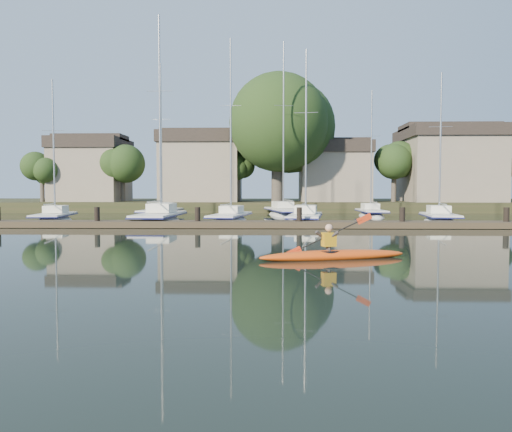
{
  "coord_description": "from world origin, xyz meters",
  "views": [
    {
      "loc": [
        1.3,
        -15.28,
        2.22
      ],
      "look_at": [
        0.74,
        4.1,
        1.2
      ],
      "focal_mm": 35.0,
      "sensor_mm": 36.0,
      "label": 1
    }
  ],
  "objects_px": {
    "sailboat_6": "(284,218)",
    "sailboat_3": "(305,226)",
    "kayak": "(333,253)",
    "sailboat_5": "(161,218)",
    "sailboat_2": "(230,224)",
    "sailboat_0": "(55,224)",
    "sailboat_7": "(371,218)",
    "sailboat_1": "(160,226)",
    "dock": "(248,224)",
    "sailboat_4": "(439,225)"
  },
  "relations": [
    {
      "from": "kayak",
      "to": "sailboat_5",
      "type": "distance_m",
      "value": 28.32
    },
    {
      "from": "sailboat_1",
      "to": "sailboat_6",
      "type": "relative_size",
      "value": 0.94
    },
    {
      "from": "sailboat_0",
      "to": "sailboat_1",
      "type": "xyz_separation_m",
      "value": [
        7.72,
        -1.27,
        -0.02
      ]
    },
    {
      "from": "kayak",
      "to": "sailboat_0",
      "type": "bearing_deg",
      "value": 117.84
    },
    {
      "from": "sailboat_7",
      "to": "dock",
      "type": "bearing_deg",
      "value": -126.21
    },
    {
      "from": "kayak",
      "to": "sailboat_1",
      "type": "xyz_separation_m",
      "value": [
        -9.4,
        17.18,
        -0.4
      ]
    },
    {
      "from": "sailboat_1",
      "to": "sailboat_5",
      "type": "height_order",
      "value": "sailboat_1"
    },
    {
      "from": "sailboat_2",
      "to": "sailboat_5",
      "type": "relative_size",
      "value": 0.98
    },
    {
      "from": "sailboat_5",
      "to": "sailboat_7",
      "type": "relative_size",
      "value": 1.2
    },
    {
      "from": "sailboat_5",
      "to": "sailboat_1",
      "type": "bearing_deg",
      "value": -71.65
    },
    {
      "from": "dock",
      "to": "sailboat_0",
      "type": "distance_m",
      "value": 14.73
    },
    {
      "from": "sailboat_1",
      "to": "sailboat_7",
      "type": "xyz_separation_m",
      "value": [
        15.87,
        9.01,
        0.03
      ]
    },
    {
      "from": "sailboat_6",
      "to": "sailboat_7",
      "type": "bearing_deg",
      "value": -16.13
    },
    {
      "from": "kayak",
      "to": "sailboat_4",
      "type": "bearing_deg",
      "value": 47.52
    },
    {
      "from": "dock",
      "to": "sailboat_5",
      "type": "distance_m",
      "value": 14.94
    },
    {
      "from": "kayak",
      "to": "sailboat_5",
      "type": "xyz_separation_m",
      "value": [
        -11.26,
        25.98,
        -0.37
      ]
    },
    {
      "from": "sailboat_2",
      "to": "sailboat_5",
      "type": "height_order",
      "value": "sailboat_5"
    },
    {
      "from": "kayak",
      "to": "sailboat_7",
      "type": "distance_m",
      "value": 26.98
    },
    {
      "from": "dock",
      "to": "sailboat_1",
      "type": "distance_m",
      "value": 7.21
    },
    {
      "from": "sailboat_3",
      "to": "dock",
      "type": "bearing_deg",
      "value": -124.71
    },
    {
      "from": "kayak",
      "to": "sailboat_5",
      "type": "height_order",
      "value": "sailboat_5"
    },
    {
      "from": "sailboat_2",
      "to": "sailboat_4",
      "type": "height_order",
      "value": "sailboat_2"
    },
    {
      "from": "sailboat_2",
      "to": "sailboat_6",
      "type": "relative_size",
      "value": 0.86
    },
    {
      "from": "sailboat_3",
      "to": "sailboat_5",
      "type": "xyz_separation_m",
      "value": [
        -11.59,
        8.66,
        0.01
      ]
    },
    {
      "from": "sailboat_0",
      "to": "sailboat_2",
      "type": "bearing_deg",
      "value": -8.34
    },
    {
      "from": "sailboat_6",
      "to": "sailboat_7",
      "type": "height_order",
      "value": "sailboat_6"
    },
    {
      "from": "sailboat_6",
      "to": "kayak",
      "type": "bearing_deg",
      "value": -98.44
    },
    {
      "from": "sailboat_4",
      "to": "sailboat_1",
      "type": "bearing_deg",
      "value": -167.96
    },
    {
      "from": "sailboat_4",
      "to": "sailboat_2",
      "type": "bearing_deg",
      "value": -172.27
    },
    {
      "from": "dock",
      "to": "sailboat_2",
      "type": "xyz_separation_m",
      "value": [
        -1.49,
        5.21,
        -0.38
      ]
    },
    {
      "from": "sailboat_3",
      "to": "sailboat_5",
      "type": "distance_m",
      "value": 14.47
    },
    {
      "from": "kayak",
      "to": "sailboat_5",
      "type": "bearing_deg",
      "value": 98.42
    },
    {
      "from": "sailboat_1",
      "to": "sailboat_5",
      "type": "relative_size",
      "value": 1.08
    },
    {
      "from": "sailboat_0",
      "to": "sailboat_5",
      "type": "bearing_deg",
      "value": 43.33
    },
    {
      "from": "dock",
      "to": "sailboat_1",
      "type": "relative_size",
      "value": 2.24
    },
    {
      "from": "sailboat_5",
      "to": "sailboat_7",
      "type": "bearing_deg",
      "value": 7.08
    },
    {
      "from": "sailboat_5",
      "to": "sailboat_7",
      "type": "xyz_separation_m",
      "value": [
        17.73,
        0.21,
        0.0
      ]
    },
    {
      "from": "sailboat_0",
      "to": "sailboat_7",
      "type": "bearing_deg",
      "value": 9.36
    },
    {
      "from": "sailboat_2",
      "to": "sailboat_7",
      "type": "relative_size",
      "value": 1.18
    },
    {
      "from": "sailboat_6",
      "to": "sailboat_3",
      "type": "bearing_deg",
      "value": -93.29
    },
    {
      "from": "dock",
      "to": "sailboat_3",
      "type": "bearing_deg",
      "value": 47.63
    },
    {
      "from": "sailboat_3",
      "to": "sailboat_7",
      "type": "height_order",
      "value": "sailboat_3"
    },
    {
      "from": "sailboat_3",
      "to": "sailboat_4",
      "type": "height_order",
      "value": "sailboat_3"
    },
    {
      "from": "kayak",
      "to": "sailboat_3",
      "type": "relative_size",
      "value": 0.39
    },
    {
      "from": "sailboat_0",
      "to": "sailboat_1",
      "type": "distance_m",
      "value": 7.82
    },
    {
      "from": "sailboat_6",
      "to": "sailboat_7",
      "type": "distance_m",
      "value": 7.35
    },
    {
      "from": "sailboat_6",
      "to": "sailboat_7",
      "type": "relative_size",
      "value": 1.38
    },
    {
      "from": "sailboat_1",
      "to": "sailboat_4",
      "type": "distance_m",
      "value": 18.98
    },
    {
      "from": "sailboat_0",
      "to": "sailboat_7",
      "type": "height_order",
      "value": "sailboat_7"
    },
    {
      "from": "sailboat_1",
      "to": "sailboat_2",
      "type": "xyz_separation_m",
      "value": [
        4.61,
        1.37,
        0.03
      ]
    }
  ]
}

